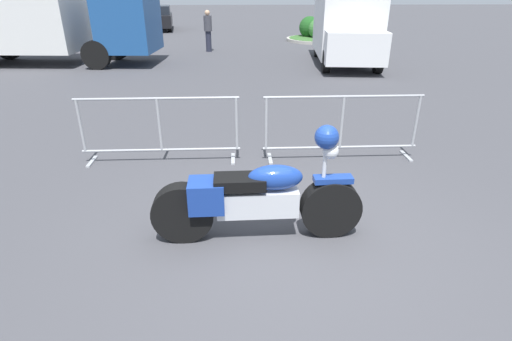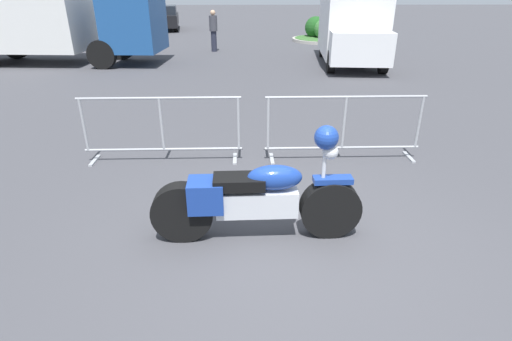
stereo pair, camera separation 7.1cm
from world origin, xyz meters
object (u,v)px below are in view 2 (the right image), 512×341
motorcycle (257,198)px  box_truck (39,16)px  crowd_barrier_near (162,128)px  parked_car_blue (69,18)px  parked_car_black (164,18)px  parked_car_silver (118,18)px  crowd_barrier_far (344,127)px  delivery_van (352,28)px  pedestrian (213,29)px

motorcycle → box_truck: bearing=121.7°
motorcycle → crowd_barrier_near: motorcycle is taller
motorcycle → parked_car_blue: bearing=114.5°
crowd_barrier_near → parked_car_black: (-3.90, 21.38, 0.18)m
parked_car_silver → crowd_barrier_near: bearing=-170.0°
box_truck → crowd_barrier_far: bearing=-41.9°
delivery_van → parked_car_blue: size_ratio=1.17×
crowd_barrier_far → parked_car_silver: 23.64m
motorcycle → pedestrian: size_ratio=1.39×
box_truck → pedestrian: size_ratio=4.64×
box_truck → parked_car_silver: box_truck is taller
crowd_barrier_near → parked_car_silver: (-6.87, 21.52, 0.18)m
delivery_van → pedestrian: delivery_van is taller
delivery_van → motorcycle: bearing=-12.7°
delivery_van → crowd_barrier_near: bearing=-24.4°
parked_car_silver → parked_car_blue: bearing=91.0°
crowd_barrier_near → pedestrian: bearing=90.1°
delivery_van → parked_car_blue: 19.29m
box_truck → motorcycle: bearing=-52.9°
motorcycle → parked_car_silver: bearing=107.9°
motorcycle → parked_car_black: size_ratio=0.52×
motorcycle → parked_car_black: 24.21m
parked_car_blue → parked_car_black: parked_car_black is taller
crowd_barrier_near → crowd_barrier_far: (2.92, 0.00, 0.00)m
crowd_barrier_far → parked_car_silver: size_ratio=0.57×
box_truck → parked_car_blue: bearing=112.0°
parked_car_blue → pedestrian: bearing=-140.5°
box_truck → parked_car_black: box_truck is taller
crowd_barrier_far → parked_car_blue: parked_car_blue is taller
delivery_van → parked_car_silver: (-12.01, 12.60, -0.50)m
parked_car_blue → crowd_barrier_far: bearing=-156.5°
parked_car_blue → parked_car_silver: size_ratio=0.99×
motorcycle → delivery_van: (3.69, 11.15, 0.74)m
parked_car_silver → parked_car_black: size_ratio=0.99×
parked_car_silver → parked_car_black: 2.97m
motorcycle → parked_car_black: (-5.36, 23.60, 0.24)m
crowd_barrier_far → delivery_van: 9.22m
parked_car_blue → parked_car_black: 5.94m
motorcycle → crowd_barrier_near: size_ratio=0.92×
crowd_barrier_far → pedestrian: size_ratio=1.51×
crowd_barrier_near → parked_car_black: bearing=100.3°
parked_car_silver → pedestrian: (6.83, -9.55, 0.18)m
box_truck → parked_car_blue: size_ratio=1.77×
motorcycle → parked_car_black: bearing=101.4°
parked_car_black → parked_car_silver: bearing=79.6°
crowd_barrier_near → crowd_barrier_far: size_ratio=1.00×
crowd_barrier_far → parked_car_blue: 24.63m
motorcycle → crowd_barrier_near: bearing=121.9°
pedestrian → motorcycle: bearing=95.2°
motorcycle → crowd_barrier_near: 2.66m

